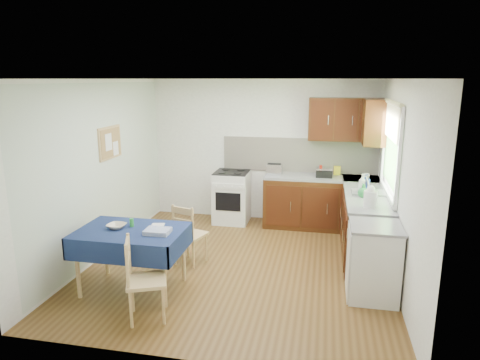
% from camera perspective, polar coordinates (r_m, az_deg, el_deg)
% --- Properties ---
extents(floor, '(4.20, 4.20, 0.00)m').
position_cam_1_polar(floor, '(6.01, -0.11, -11.26)').
color(floor, '#523416').
rests_on(floor, ground).
extents(ceiling, '(4.00, 4.20, 0.02)m').
position_cam_1_polar(ceiling, '(5.46, -0.12, 13.34)').
color(ceiling, white).
rests_on(ceiling, wall_back).
extents(wall_back, '(4.00, 0.02, 2.50)m').
position_cam_1_polar(wall_back, '(7.63, 3.04, 3.89)').
color(wall_back, silver).
rests_on(wall_back, ground).
extents(wall_front, '(4.00, 0.02, 2.50)m').
position_cam_1_polar(wall_front, '(3.65, -6.75, -6.77)').
color(wall_front, silver).
rests_on(wall_front, ground).
extents(wall_left, '(0.02, 4.20, 2.50)m').
position_cam_1_polar(wall_left, '(6.31, -18.23, 1.22)').
color(wall_left, silver).
rests_on(wall_left, ground).
extents(wall_right, '(0.02, 4.20, 2.50)m').
position_cam_1_polar(wall_right, '(5.57, 20.48, -0.49)').
color(wall_right, silver).
rests_on(wall_right, ground).
extents(base_cabinets, '(1.90, 2.30, 0.86)m').
position_cam_1_polar(base_cabinets, '(6.93, 13.11, -4.40)').
color(base_cabinets, '#331609').
rests_on(base_cabinets, ground).
extents(worktop_back, '(1.90, 0.60, 0.04)m').
position_cam_1_polar(worktop_back, '(7.33, 10.79, 0.33)').
color(worktop_back, gray).
rests_on(worktop_back, base_cabinets).
extents(worktop_right, '(0.60, 1.70, 0.04)m').
position_cam_1_polar(worktop_right, '(6.25, 16.60, -2.27)').
color(worktop_right, gray).
rests_on(worktop_right, base_cabinets).
extents(worktop_corner, '(0.60, 0.60, 0.04)m').
position_cam_1_polar(worktop_corner, '(7.36, 15.86, 0.10)').
color(worktop_corner, gray).
rests_on(worktop_corner, base_cabinets).
extents(splashback, '(2.70, 0.02, 0.60)m').
position_cam_1_polar(splashback, '(7.56, 7.90, 3.31)').
color(splashback, beige).
rests_on(splashback, wall_back).
extents(upper_cabinets, '(1.20, 0.85, 0.70)m').
position_cam_1_polar(upper_cabinets, '(7.20, 14.95, 7.70)').
color(upper_cabinets, '#331609').
rests_on(upper_cabinets, wall_back).
extents(stove, '(0.60, 0.61, 0.92)m').
position_cam_1_polar(stove, '(7.60, -1.10, -2.24)').
color(stove, silver).
rests_on(stove, ground).
extents(window, '(0.04, 1.48, 1.26)m').
position_cam_1_polar(window, '(6.17, 19.55, 4.66)').
color(window, '#2E5C26').
rests_on(window, wall_right).
extents(fridge, '(0.58, 0.60, 0.89)m').
position_cam_1_polar(fridge, '(5.26, 17.39, -10.35)').
color(fridge, silver).
rests_on(fridge, ground).
extents(corkboard, '(0.04, 0.62, 0.47)m').
position_cam_1_polar(corkboard, '(6.49, -16.93, 4.78)').
color(corkboard, tan).
rests_on(corkboard, wall_left).
extents(dining_table, '(1.26, 0.85, 0.76)m').
position_cam_1_polar(dining_table, '(5.28, -14.31, -7.53)').
color(dining_table, '#111F44').
rests_on(dining_table, ground).
extents(chair_far, '(0.48, 0.48, 0.86)m').
position_cam_1_polar(chair_far, '(5.92, -6.91, -6.97)').
color(chair_far, tan).
rests_on(chair_far, ground).
extents(chair_near, '(0.53, 0.53, 0.91)m').
position_cam_1_polar(chair_near, '(4.70, -12.98, -12.44)').
color(chair_near, tan).
rests_on(chair_near, ground).
extents(toaster, '(0.27, 0.16, 0.21)m').
position_cam_1_polar(toaster, '(7.32, 4.59, 1.42)').
color(toaster, silver).
rests_on(toaster, worktop_back).
extents(sandwich_press, '(0.27, 0.23, 0.16)m').
position_cam_1_polar(sandwich_press, '(7.28, 11.16, 1.00)').
color(sandwich_press, black).
rests_on(sandwich_press, worktop_back).
extents(sauce_bottle, '(0.05, 0.05, 0.21)m').
position_cam_1_polar(sauce_bottle, '(7.19, 10.70, 1.11)').
color(sauce_bottle, '#B51D0E').
rests_on(sauce_bottle, worktop_back).
extents(yellow_packet, '(0.12, 0.09, 0.15)m').
position_cam_1_polar(yellow_packet, '(7.49, 12.82, 1.24)').
color(yellow_packet, yellow).
rests_on(yellow_packet, worktop_back).
extents(dish_rack, '(0.45, 0.35, 0.21)m').
position_cam_1_polar(dish_rack, '(6.42, 16.69, -1.45)').
color(dish_rack, gray).
rests_on(dish_rack, worktop_right).
extents(kettle, '(0.17, 0.17, 0.29)m').
position_cam_1_polar(kettle, '(5.69, 16.99, -2.25)').
color(kettle, silver).
rests_on(kettle, worktop_right).
extents(cup, '(0.16, 0.16, 0.10)m').
position_cam_1_polar(cup, '(7.25, 16.41, 0.43)').
color(cup, white).
rests_on(cup, worktop_back).
extents(soap_bottle_a, '(0.15, 0.15, 0.28)m').
position_cam_1_polar(soap_bottle_a, '(6.36, 15.98, -0.47)').
color(soap_bottle_a, silver).
rests_on(soap_bottle_a, worktop_right).
extents(soap_bottle_b, '(0.13, 0.13, 0.21)m').
position_cam_1_polar(soap_bottle_b, '(6.68, 16.40, -0.17)').
color(soap_bottle_b, '#1B3A9F').
rests_on(soap_bottle_b, worktop_right).
extents(soap_bottle_c, '(0.19, 0.19, 0.19)m').
position_cam_1_polar(soap_bottle_c, '(6.15, 16.10, -1.37)').
color(soap_bottle_c, '#217B3A').
rests_on(soap_bottle_c, worktop_right).
extents(plate_bowl, '(0.24, 0.24, 0.05)m').
position_cam_1_polar(plate_bowl, '(5.33, -16.14, -5.93)').
color(plate_bowl, beige).
rests_on(plate_bowl, dining_table).
extents(book, '(0.19, 0.23, 0.02)m').
position_cam_1_polar(book, '(5.28, -11.79, -6.08)').
color(book, white).
rests_on(book, dining_table).
extents(spice_jar, '(0.05, 0.05, 0.10)m').
position_cam_1_polar(spice_jar, '(5.34, -14.24, -5.53)').
color(spice_jar, green).
rests_on(spice_jar, dining_table).
extents(tea_towel, '(0.29, 0.23, 0.05)m').
position_cam_1_polar(tea_towel, '(5.05, -10.93, -6.73)').
color(tea_towel, navy).
rests_on(tea_towel, dining_table).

